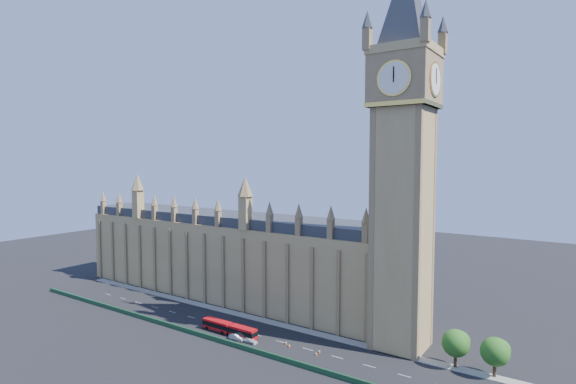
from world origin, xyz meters
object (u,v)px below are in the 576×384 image
Objects in this scene: car_silver at (237,337)px; car_white at (250,340)px; red_bus at (229,329)px; car_grey at (242,334)px.

car_silver is 1.03× the size of car_white.
red_bus is 3.95× the size of car_silver.
red_bus is 4.18m from car_grey.
car_silver is 4.02m from car_white.
car_grey is (4.08, 0.48, -0.77)m from red_bus.
car_silver reaches higher than car_white.
car_white is at bearing -116.01° from car_grey.
car_grey reaches higher than car_silver.
car_silver is (-0.07, -2.11, -0.05)m from car_grey.
red_bus is 4.41m from car_silver.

